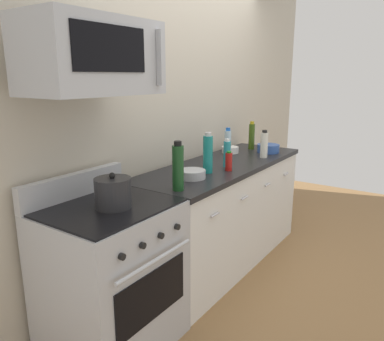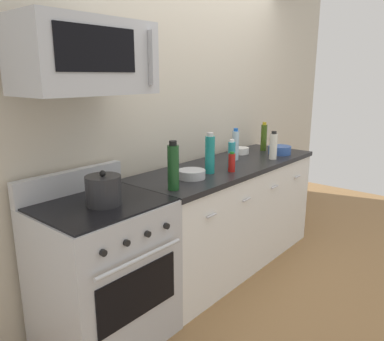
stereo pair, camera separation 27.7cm
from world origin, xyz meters
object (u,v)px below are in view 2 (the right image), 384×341
bowl_white_ceramic (240,150)px  bowl_blue_mixing (280,150)px  range_oven (103,271)px  microwave (85,57)px  stockpot (104,190)px  bowl_steel_prep (192,174)px  bottle_hot_sauce_red (232,162)px  bottle_dish_soap (232,154)px  bottle_vinegar_white (273,146)px  bottle_water_clear (235,145)px  bottle_sparkling_teal (210,154)px  bottle_olive_oil (264,137)px  bottle_wine_green (173,167)px

bowl_white_ceramic → bowl_blue_mixing: bearing=-52.6°
range_oven → microwave: 1.28m
stockpot → bowl_steel_prep: bearing=-0.6°
microwave → bowl_white_ceramic: 1.94m
bottle_hot_sauce_red → bowl_white_ceramic: 0.72m
microwave → bowl_steel_prep: microwave is taller
microwave → bottle_dish_soap: microwave is taller
microwave → bottle_vinegar_white: bearing=-7.8°
bottle_vinegar_white → bowl_steel_prep: bottle_vinegar_white is taller
microwave → bottle_water_clear: (1.51, 0.00, -0.70)m
bottle_sparkling_teal → bowl_blue_mixing: bottle_sparkling_teal is taller
bottle_vinegar_white → bowl_blue_mixing: 0.26m
bowl_blue_mixing → stockpot: (-1.99, 0.08, 0.05)m
bottle_dish_soap → range_oven: bearing=175.7°
bottle_olive_oil → bowl_white_ceramic: (-0.29, 0.09, -0.10)m
range_oven → bowl_steel_prep: range_oven is taller
bottle_hot_sauce_red → stockpot: size_ratio=0.76×
bottle_sparkling_teal → bottle_water_clear: bearing=12.7°
range_oven → bowl_white_ceramic: (1.77, 0.16, 0.48)m
microwave → bottle_vinegar_white: 1.91m
range_oven → bottle_wine_green: bottle_wine_green is taller
bowl_blue_mixing → bottle_dish_soap: bearing=176.7°
range_oven → bowl_blue_mixing: size_ratio=4.98×
microwave → bowl_white_ceramic: (1.77, 0.12, -0.80)m
bottle_dish_soap → bottle_wine_green: bearing=-175.4°
bottle_hot_sauce_red → bottle_olive_oil: bottle_olive_oil is taller
bowl_white_ceramic → microwave: bearing=-176.2°
bottle_water_clear → bottle_vinegar_white: bottle_water_clear is taller
bottle_olive_oil → bottle_water_clear: bearing=-177.1°
microwave → bottle_wine_green: (0.48, -0.20, -0.67)m
bottle_dish_soap → bottle_olive_oil: 0.83m
bottle_olive_oil → bowl_blue_mixing: bottle_olive_oil is taller
stockpot → range_oven: bearing=90.0°
bottle_water_clear → bottle_olive_oil: size_ratio=1.00×
bowl_white_ceramic → bottle_wine_green: bearing=-166.1°
bottle_sparkling_teal → bowl_steel_prep: bearing=177.8°
bottle_dish_soap → bottle_olive_oil: bottle_olive_oil is taller
bottle_vinegar_white → bottle_hot_sauce_red: bearing=177.7°
bowl_white_ceramic → bowl_blue_mixing: 0.38m
microwave → bottle_hot_sauce_red: bearing=-10.8°
bottle_olive_oil → bowl_blue_mixing: 0.24m
range_oven → bottle_sparkling_teal: bottle_sparkling_teal is taller
bottle_water_clear → bowl_blue_mixing: bottle_water_clear is taller
bowl_blue_mixing → bottle_water_clear: bearing=159.2°
bottle_water_clear → bottle_sparkling_teal: (-0.52, -0.12, 0.02)m
bottle_wine_green → bowl_white_ceramic: size_ratio=1.99×
bottle_dish_soap → stockpot: (-1.24, 0.04, -0.02)m
bottle_water_clear → bottle_vinegar_white: bearing=-45.2°
bottle_water_clear → bowl_white_ceramic: 0.30m
bottle_sparkling_teal → bottle_olive_oil: bearing=7.7°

